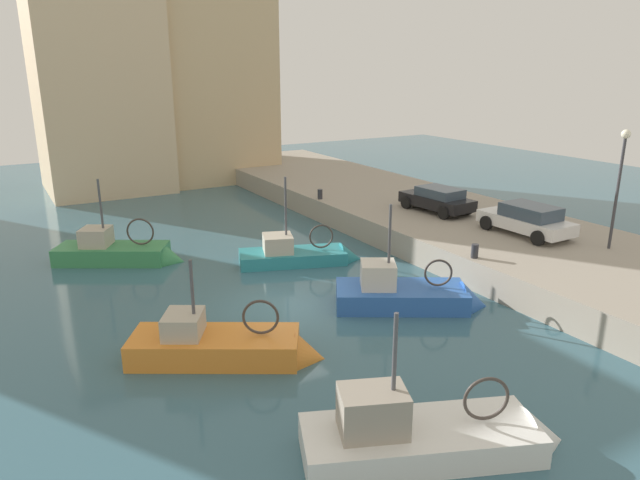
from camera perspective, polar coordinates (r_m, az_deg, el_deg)
water_surface at (r=21.15m, az=-3.63°, el=-6.55°), size 80.00×80.00×0.00m
quay_wall at (r=27.70m, az=18.12°, el=-0.33°), size 9.00×56.00×1.20m
fishing_boat_white at (r=14.08m, az=11.12°, el=-19.41°), size 6.31×3.94×4.33m
fishing_boat_blue at (r=21.34m, az=8.93°, el=-6.16°), size 5.68×4.45×4.72m
fishing_boat_green at (r=27.20m, az=-19.16°, el=-1.81°), size 5.65×4.24×4.53m
fishing_boat_teal at (r=25.63m, az=-1.87°, el=-1.96°), size 5.67×3.37×4.66m
fishing_boat_orange at (r=17.76m, az=-9.23°, el=-11.23°), size 5.81×4.38×3.93m
parked_car_white at (r=27.00m, az=19.78°, el=1.95°), size 2.04×4.22×1.37m
parked_car_black at (r=30.10m, az=11.53°, el=3.99°), size 2.13×4.05×1.27m
mooring_bollard_mid at (r=23.22m, az=15.05°, el=-1.06°), size 0.28×0.28×0.55m
mooring_bollard_north at (r=32.45m, az=0.00°, el=4.56°), size 0.28×0.28×0.55m
quay_streetlamp at (r=25.77m, az=27.58°, el=6.17°), size 0.36×0.36×4.83m
waterfront_building_west_mid at (r=45.35m, az=-11.26°, el=17.41°), size 8.85×7.70×18.10m
waterfront_building_central at (r=43.03m, az=-21.15°, el=14.28°), size 8.19×8.36×14.50m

